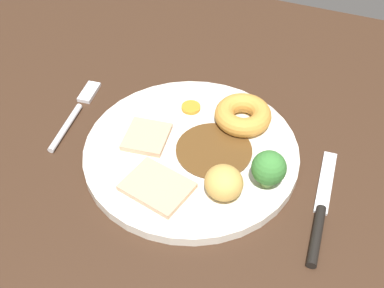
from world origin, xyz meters
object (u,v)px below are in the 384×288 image
at_px(carrot_coin_front, 191,108).
at_px(knife, 320,215).
at_px(fork, 76,112).
at_px(meat_slice_main, 147,137).
at_px(dinner_plate, 192,153).
at_px(roast_potato_left, 224,183).
at_px(yorkshire_pudding, 243,115).
at_px(meat_slice_under, 157,187).
at_px(broccoli_floret, 269,168).

bearing_deg(carrot_coin_front, knife, -28.41).
bearing_deg(fork, meat_slice_main, -105.36).
bearing_deg(dinner_plate, knife, -12.19).
xyz_separation_m(roast_potato_left, knife, (0.12, 0.02, -0.03)).
bearing_deg(yorkshire_pudding, fork, -166.82).
xyz_separation_m(dinner_plate, meat_slice_under, (-0.02, -0.08, 0.01)).
xyz_separation_m(meat_slice_under, broccoli_floret, (0.12, 0.06, 0.02)).
distance_m(meat_slice_main, roast_potato_left, 0.14).
bearing_deg(dinner_plate, meat_slice_under, -101.58).
distance_m(meat_slice_main, meat_slice_under, 0.09).
relative_size(roast_potato_left, broccoli_floret, 0.99).
bearing_deg(carrot_coin_front, meat_slice_main, -113.66).
bearing_deg(fork, knife, -104.04).
relative_size(meat_slice_under, roast_potato_left, 1.60).
height_order(carrot_coin_front, broccoli_floret, broccoli_floret).
bearing_deg(broccoli_floret, dinner_plate, 168.46).
height_order(dinner_plate, broccoli_floret, broccoli_floret).
xyz_separation_m(meat_slice_under, fork, (-0.17, 0.10, -0.01)).
distance_m(fork, knife, 0.37).
bearing_deg(fork, dinner_plate, -100.88).
bearing_deg(broccoli_floret, meat_slice_under, -155.45).
distance_m(dinner_plate, knife, 0.19).
xyz_separation_m(yorkshire_pudding, roast_potato_left, (0.02, -0.13, 0.01)).
distance_m(carrot_coin_front, broccoli_floret, 0.17).
bearing_deg(roast_potato_left, carrot_coin_front, 125.10).
distance_m(dinner_plate, meat_slice_main, 0.07).
bearing_deg(yorkshire_pudding, knife, -40.35).
bearing_deg(knife, broccoli_floret, 73.35).
distance_m(meat_slice_under, fork, 0.20).
bearing_deg(broccoli_floret, knife, -13.15).
distance_m(dinner_plate, carrot_coin_front, 0.08).
bearing_deg(broccoli_floret, fork, 172.09).
height_order(meat_slice_under, roast_potato_left, roast_potato_left).
height_order(roast_potato_left, fork, roast_potato_left).
distance_m(dinner_plate, broccoli_floret, 0.12).
bearing_deg(yorkshire_pudding, carrot_coin_front, 179.58).
height_order(dinner_plate, carrot_coin_front, carrot_coin_front).
bearing_deg(meat_slice_main, broccoli_floret, -6.19).
xyz_separation_m(meat_slice_main, yorkshire_pudding, (0.11, 0.08, 0.01)).
bearing_deg(meat_slice_under, fork, 150.37).
bearing_deg(fork, broccoli_floret, -103.00).
bearing_deg(carrot_coin_front, roast_potato_left, -54.90).
xyz_separation_m(fork, knife, (0.37, -0.06, 0.00)).
bearing_deg(meat_slice_under, meat_slice_main, 122.50).
relative_size(dinner_plate, meat_slice_under, 3.60).
bearing_deg(carrot_coin_front, yorkshire_pudding, -0.42).
height_order(carrot_coin_front, fork, carrot_coin_front).
relative_size(meat_slice_main, carrot_coin_front, 2.21).
bearing_deg(carrot_coin_front, dinner_plate, -68.17).
relative_size(dinner_plate, roast_potato_left, 5.77).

